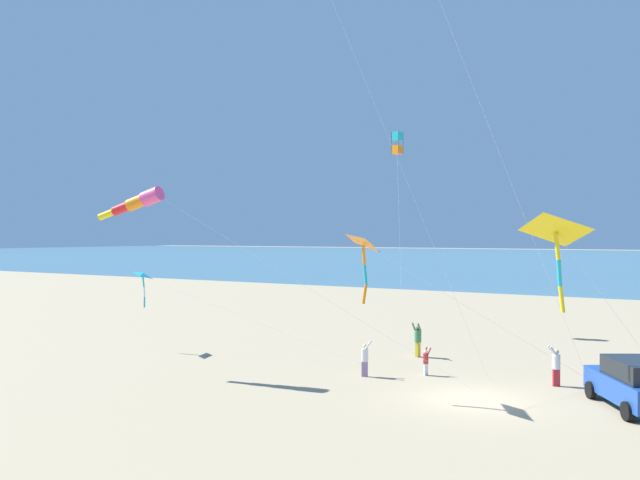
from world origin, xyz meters
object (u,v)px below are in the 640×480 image
at_px(person_child_grey_jacket, 426,360).
at_px(kite_delta_green_low_center, 144,276).
at_px(kite_box_small_distant, 397,143).
at_px(parked_car, 635,384).
at_px(kite_windsock_striped_overhead, 138,202).
at_px(person_bystander_far, 365,357).
at_px(person_child_green_jacket, 556,364).
at_px(kite_delta_checkered_midright, 365,244).
at_px(kite_delta_purple_drifting, 557,231).
at_px(person_adult_flyer, 418,338).

distance_m(person_child_grey_jacket, kite_delta_green_low_center, 16.03).
distance_m(person_child_grey_jacket, kite_box_small_distant, 18.22).
height_order(parked_car, kite_windsock_striped_overhead, kite_windsock_striped_overhead).
height_order(person_child_grey_jacket, person_bystander_far, person_bystander_far).
bearing_deg(person_child_green_jacket, person_bystander_far, 107.39).
xyz_separation_m(person_child_green_jacket, kite_delta_checkered_midright, (-5.67, 6.17, 5.09)).
bearing_deg(kite_windsock_striped_overhead, parked_car, -76.60).
bearing_deg(person_child_grey_jacket, kite_box_small_distant, 28.29).
height_order(person_child_green_jacket, kite_windsock_striped_overhead, kite_windsock_striped_overhead).
bearing_deg(person_child_grey_jacket, kite_delta_green_low_center, 97.64).
xyz_separation_m(kite_delta_purple_drifting, kite_delta_checkered_midright, (-1.42, 6.88, -0.46)).
height_order(person_adult_flyer, kite_windsock_striped_overhead, kite_windsock_striped_overhead).
bearing_deg(parked_car, kite_box_small_distant, 47.81).
bearing_deg(kite_delta_purple_drifting, kite_windsock_striped_overhead, 99.17).
relative_size(parked_car, person_bystander_far, 2.88).
distance_m(kite_box_small_distant, kite_delta_purple_drifting, 21.02).
relative_size(person_child_grey_jacket, kite_delta_purple_drifting, 0.18).
bearing_deg(kite_delta_green_low_center, parked_car, -88.67).
bearing_deg(person_child_grey_jacket, kite_delta_purple_drifting, -119.21).
height_order(kite_delta_purple_drifting, kite_delta_checkered_midright, kite_delta_purple_drifting).
bearing_deg(person_adult_flyer, kite_delta_checkered_midright, -172.48).
distance_m(parked_car, kite_delta_green_low_center, 24.28).
bearing_deg(kite_windsock_striped_overhead, person_adult_flyer, -43.56).
distance_m(person_adult_flyer, kite_delta_purple_drifting, 12.15).
height_order(person_bystander_far, kite_delta_checkered_midright, kite_delta_checkered_midright).
xyz_separation_m(parked_car, person_child_green_jacket, (2.33, 3.08, -0.03)).
bearing_deg(person_bystander_far, kite_delta_green_low_center, 92.02).
relative_size(person_child_grey_jacket, person_bystander_far, 0.78).
height_order(person_adult_flyer, person_child_grey_jacket, person_adult_flyer).
bearing_deg(person_child_green_jacket, kite_delta_checkered_midright, 132.59).
xyz_separation_m(parked_car, kite_delta_green_low_center, (-0.56, 24.06, 3.19)).
distance_m(kite_windsock_striped_overhead, kite_box_small_distant, 19.68).
distance_m(kite_windsock_striped_overhead, kite_delta_purple_drifting, 17.96).
bearing_deg(kite_delta_checkered_midright, kite_delta_purple_drifting, -78.37).
bearing_deg(kite_delta_checkered_midright, kite_delta_green_low_center, 79.35).
height_order(person_adult_flyer, person_bystander_far, person_adult_flyer).
distance_m(person_adult_flyer, person_child_green_jacket, 7.93).
bearing_deg(kite_delta_checkered_midright, person_child_green_jacket, -47.41).
xyz_separation_m(kite_box_small_distant, kite_delta_purple_drifting, (-15.59, -12.71, -6.11)).
height_order(parked_car, person_child_grey_jacket, parked_car).
xyz_separation_m(person_bystander_far, kite_delta_purple_drifting, (-1.84, -8.45, 5.60)).
distance_m(parked_car, kite_delta_checkered_midright, 11.07).
xyz_separation_m(person_child_grey_jacket, person_bystander_far, (-1.61, 2.28, 0.20)).
bearing_deg(person_child_grey_jacket, person_adult_flyer, 25.86).
distance_m(person_bystander_far, kite_delta_purple_drifting, 10.30).
bearing_deg(kite_delta_checkered_midright, person_bystander_far, 25.68).
xyz_separation_m(person_bystander_far, kite_box_small_distant, (13.76, 4.26, 11.71)).
bearing_deg(kite_delta_green_low_center, person_child_grey_jacket, -82.36).
relative_size(person_child_green_jacket, kite_windsock_striped_overhead, 0.10).
height_order(person_adult_flyer, person_child_green_jacket, person_adult_flyer).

